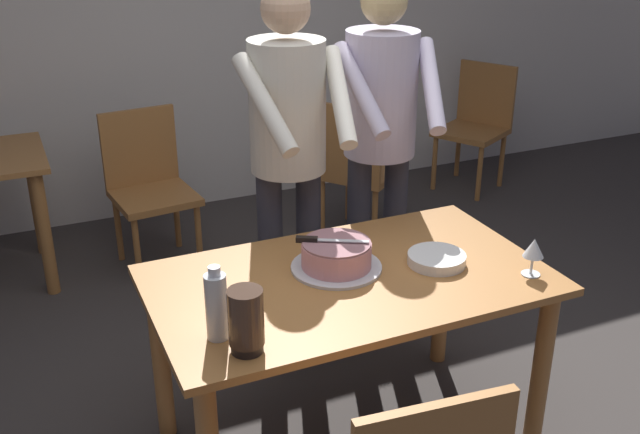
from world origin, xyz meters
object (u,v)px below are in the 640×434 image
object	(u,v)px
main_dining_table	(349,305)
background_chair_2	(149,183)
hurricane_lamp	(246,321)
person_cutting_cake	(289,142)
person_standing_beside	(381,127)
cake_knife	(317,240)
background_chair_0	(476,122)
background_chair_1	(356,166)
cake_on_platter	(336,256)
plate_stack	(437,259)
water_bottle	(216,305)
wine_glass_near	(534,249)

from	to	relation	value
main_dining_table	background_chair_2	distance (m)	1.96
hurricane_lamp	person_cutting_cake	distance (m)	1.09
main_dining_table	person_standing_beside	xyz separation A→B (m)	(0.47, 0.66, 0.45)
cake_knife	person_standing_beside	bearing A→B (deg)	44.88
main_dining_table	background_chair_2	bearing A→B (deg)	100.05
background_chair_2	cake_knife	bearing A→B (deg)	-81.77
background_chair_0	background_chair_1	world-z (taller)	same
cake_knife	background_chair_2	xyz separation A→B (m)	(-0.26, 1.82, -0.37)
cake_on_platter	plate_stack	xyz separation A→B (m)	(0.36, -0.12, -0.03)
hurricane_lamp	person_standing_beside	xyz separation A→B (m)	(0.97, 0.96, 0.22)
person_standing_beside	plate_stack	bearing A→B (deg)	-100.16
person_cutting_cake	cake_on_platter	bearing A→B (deg)	-93.65
water_bottle	person_standing_beside	xyz separation A→B (m)	(1.03, 0.85, 0.21)
cake_on_platter	hurricane_lamp	xyz separation A→B (m)	(-0.48, -0.38, 0.06)
background_chair_0	person_cutting_cake	bearing A→B (deg)	-143.14
hurricane_lamp	cake_on_platter	bearing A→B (deg)	38.39
cake_knife	background_chair_0	xyz separation A→B (m)	(2.20, 2.09, -0.37)
plate_stack	background_chair_1	bearing A→B (deg)	72.82
background_chair_2	cake_on_platter	bearing A→B (deg)	-80.02
water_bottle	hurricane_lamp	world-z (taller)	water_bottle
person_cutting_cake	background_chair_1	size ratio (longest dim) A/B	1.91
water_bottle	person_standing_beside	bearing A→B (deg)	39.75
hurricane_lamp	person_cutting_cake	world-z (taller)	person_cutting_cake
person_cutting_cake	person_standing_beside	size ratio (longest dim) A/B	1.00
cake_knife	hurricane_lamp	xyz separation A→B (m)	(-0.42, -0.41, -0.01)
plate_stack	background_chair_2	size ratio (longest dim) A/B	0.24
main_dining_table	hurricane_lamp	xyz separation A→B (m)	(-0.49, -0.30, 0.23)
cake_on_platter	hurricane_lamp	world-z (taller)	hurricane_lamp
plate_stack	wine_glass_near	xyz separation A→B (m)	(0.27, -0.21, 0.08)
person_standing_beside	background_chair_1	distance (m)	1.26
plate_stack	person_standing_beside	world-z (taller)	person_standing_beside
person_standing_beside	background_chair_0	world-z (taller)	person_standing_beside
wine_glass_near	background_chair_0	bearing A→B (deg)	58.57
cake_knife	person_standing_beside	xyz separation A→B (m)	(0.55, 0.55, 0.21)
main_dining_table	wine_glass_near	bearing A→B (deg)	-22.50
wine_glass_near	background_chair_2	distance (m)	2.41
hurricane_lamp	background_chair_1	bearing A→B (deg)	55.46
cake_on_platter	background_chair_1	size ratio (longest dim) A/B	0.38
plate_stack	person_cutting_cake	distance (m)	0.81
hurricane_lamp	background_chair_1	size ratio (longest dim) A/B	0.23
wine_glass_near	background_chair_1	bearing A→B (deg)	82.17
person_cutting_cake	background_chair_0	world-z (taller)	person_cutting_cake
background_chair_2	hurricane_lamp	bearing A→B (deg)	-93.93
cake_on_platter	background_chair_0	xyz separation A→B (m)	(2.13, 2.13, -0.31)
background_chair_1	cake_on_platter	bearing A→B (deg)	-119.00
cake_knife	background_chair_0	bearing A→B (deg)	43.59
main_dining_table	person_cutting_cake	size ratio (longest dim) A/B	0.84
cake_knife	background_chair_0	size ratio (longest dim) A/B	0.27
plate_stack	wine_glass_near	size ratio (longest dim) A/B	1.53
cake_knife	water_bottle	world-z (taller)	water_bottle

